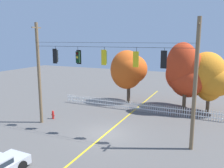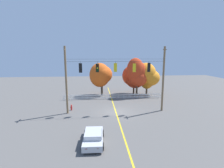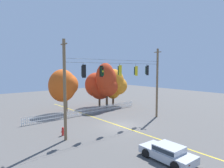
{
  "view_description": "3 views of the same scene",
  "coord_description": "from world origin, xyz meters",
  "px_view_note": "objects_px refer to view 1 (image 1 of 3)",
  "views": [
    {
      "loc": [
        7.99,
        -16.55,
        7.67
      ],
      "look_at": [
        0.42,
        0.29,
        4.18
      ],
      "focal_mm": 37.79,
      "sensor_mm": 36.0,
      "label": 1
    },
    {
      "loc": [
        -2.53,
        -22.91,
        8.07
      ],
      "look_at": [
        -0.47,
        0.72,
        3.9
      ],
      "focal_mm": 27.18,
      "sensor_mm": 36.0,
      "label": 2
    },
    {
      "loc": [
        -14.63,
        -16.11,
        6.55
      ],
      "look_at": [
        -0.7,
        0.56,
        4.8
      ],
      "focal_mm": 31.31,
      "sensor_mm": 36.0,
      "label": 3
    }
  ],
  "objects_px": {
    "traffic_signal_northbound_secondary": "(104,57)",
    "traffic_signal_westbound_side": "(78,57)",
    "autumn_oak_far_east": "(186,72)",
    "autumn_maple_near_fence": "(128,69)",
    "traffic_signal_northbound_primary": "(56,56)",
    "traffic_signal_eastbound_side": "(164,59)",
    "autumn_maple_mid": "(186,76)",
    "traffic_signal_southbound_primary": "(136,59)",
    "autumn_maple_far_west": "(210,77)",
    "fire_hydrant": "(53,115)"
  },
  "relations": [
    {
      "from": "traffic_signal_northbound_secondary",
      "to": "traffic_signal_westbound_side",
      "type": "bearing_deg",
      "value": 179.55
    },
    {
      "from": "traffic_signal_northbound_secondary",
      "to": "autumn_oak_far_east",
      "type": "relative_size",
      "value": 0.19
    },
    {
      "from": "traffic_signal_westbound_side",
      "to": "autumn_maple_near_fence",
      "type": "height_order",
      "value": "traffic_signal_westbound_side"
    },
    {
      "from": "traffic_signal_westbound_side",
      "to": "traffic_signal_northbound_secondary",
      "type": "xyz_separation_m",
      "value": [
        2.42,
        -0.02,
        0.06
      ]
    },
    {
      "from": "traffic_signal_northbound_primary",
      "to": "autumn_maple_near_fence",
      "type": "relative_size",
      "value": 0.23
    },
    {
      "from": "traffic_signal_northbound_secondary",
      "to": "autumn_oak_far_east",
      "type": "xyz_separation_m",
      "value": [
        5.19,
        8.76,
        -1.95
      ]
    },
    {
      "from": "traffic_signal_eastbound_side",
      "to": "autumn_maple_mid",
      "type": "xyz_separation_m",
      "value": [
        0.31,
        10.62,
        -2.63
      ]
    },
    {
      "from": "autumn_oak_far_east",
      "to": "traffic_signal_southbound_primary",
      "type": "bearing_deg",
      "value": -106.48
    },
    {
      "from": "traffic_signal_northbound_primary",
      "to": "traffic_signal_southbound_primary",
      "type": "bearing_deg",
      "value": 0.01
    },
    {
      "from": "traffic_signal_northbound_primary",
      "to": "traffic_signal_northbound_secondary",
      "type": "distance_m",
      "value": 4.66
    },
    {
      "from": "traffic_signal_northbound_primary",
      "to": "traffic_signal_eastbound_side",
      "type": "relative_size",
      "value": 1.02
    },
    {
      "from": "autumn_maple_mid",
      "to": "autumn_maple_far_west",
      "type": "relative_size",
      "value": 0.98
    },
    {
      "from": "traffic_signal_westbound_side",
      "to": "fire_hydrant",
      "type": "bearing_deg",
      "value": 161.95
    },
    {
      "from": "traffic_signal_eastbound_side",
      "to": "fire_hydrant",
      "type": "xyz_separation_m",
      "value": [
        -10.93,
        1.28,
        -5.9
      ]
    },
    {
      "from": "fire_hydrant",
      "to": "autumn_maple_near_fence",
      "type": "bearing_deg",
      "value": 63.11
    },
    {
      "from": "traffic_signal_westbound_side",
      "to": "traffic_signal_northbound_secondary",
      "type": "bearing_deg",
      "value": -0.45
    },
    {
      "from": "traffic_signal_northbound_secondary",
      "to": "autumn_oak_far_east",
      "type": "bearing_deg",
      "value": 59.35
    },
    {
      "from": "autumn_maple_far_west",
      "to": "autumn_oak_far_east",
      "type": "bearing_deg",
      "value": -158.79
    },
    {
      "from": "traffic_signal_northbound_primary",
      "to": "traffic_signal_northbound_secondary",
      "type": "xyz_separation_m",
      "value": [
        4.66,
        0.0,
        0.03
      ]
    },
    {
      "from": "autumn_maple_near_fence",
      "to": "autumn_maple_mid",
      "type": "height_order",
      "value": "autumn_maple_near_fence"
    },
    {
      "from": "traffic_signal_southbound_primary",
      "to": "fire_hydrant",
      "type": "height_order",
      "value": "traffic_signal_southbound_primary"
    },
    {
      "from": "autumn_maple_mid",
      "to": "fire_hydrant",
      "type": "bearing_deg",
      "value": -140.29
    },
    {
      "from": "traffic_signal_southbound_primary",
      "to": "autumn_maple_near_fence",
      "type": "bearing_deg",
      "value": 113.17
    },
    {
      "from": "fire_hydrant",
      "to": "autumn_maple_mid",
      "type": "bearing_deg",
      "value": 39.71
    },
    {
      "from": "traffic_signal_westbound_side",
      "to": "autumn_maple_far_west",
      "type": "xyz_separation_m",
      "value": [
        9.85,
        9.61,
        -2.4
      ]
    },
    {
      "from": "autumn_oak_far_east",
      "to": "traffic_signal_westbound_side",
      "type": "bearing_deg",
      "value": -131.04
    },
    {
      "from": "autumn_maple_near_fence",
      "to": "traffic_signal_northbound_primary",
      "type": "bearing_deg",
      "value": -105.83
    },
    {
      "from": "traffic_signal_eastbound_side",
      "to": "traffic_signal_northbound_primary",
      "type": "bearing_deg",
      "value": -180.0
    },
    {
      "from": "traffic_signal_eastbound_side",
      "to": "autumn_maple_near_fence",
      "type": "distance_m",
      "value": 12.24
    },
    {
      "from": "traffic_signal_northbound_secondary",
      "to": "fire_hydrant",
      "type": "relative_size",
      "value": 1.68
    },
    {
      "from": "traffic_signal_northbound_primary",
      "to": "traffic_signal_northbound_secondary",
      "type": "relative_size",
      "value": 1.05
    },
    {
      "from": "autumn_maple_mid",
      "to": "autumn_oak_far_east",
      "type": "relative_size",
      "value": 0.85
    },
    {
      "from": "fire_hydrant",
      "to": "autumn_oak_far_east",
      "type": "bearing_deg",
      "value": 33.09
    },
    {
      "from": "traffic_signal_northbound_primary",
      "to": "traffic_signal_westbound_side",
      "type": "height_order",
      "value": "same"
    },
    {
      "from": "traffic_signal_southbound_primary",
      "to": "traffic_signal_eastbound_side",
      "type": "distance_m",
      "value": 2.04
    },
    {
      "from": "traffic_signal_northbound_secondary",
      "to": "traffic_signal_southbound_primary",
      "type": "distance_m",
      "value": 2.6
    },
    {
      "from": "autumn_maple_far_west",
      "to": "fire_hydrant",
      "type": "height_order",
      "value": "autumn_maple_far_west"
    },
    {
      "from": "traffic_signal_eastbound_side",
      "to": "autumn_oak_far_east",
      "type": "bearing_deg",
      "value": 86.4
    },
    {
      "from": "traffic_signal_northbound_primary",
      "to": "fire_hydrant",
      "type": "height_order",
      "value": "traffic_signal_northbound_primary"
    },
    {
      "from": "traffic_signal_eastbound_side",
      "to": "autumn_maple_near_fence",
      "type": "height_order",
      "value": "traffic_signal_eastbound_side"
    },
    {
      "from": "autumn_oak_far_east",
      "to": "fire_hydrant",
      "type": "bearing_deg",
      "value": -146.91
    },
    {
      "from": "autumn_oak_far_east",
      "to": "traffic_signal_eastbound_side",
      "type": "bearing_deg",
      "value": -93.6
    },
    {
      "from": "autumn_maple_mid",
      "to": "autumn_maple_near_fence",
      "type": "bearing_deg",
      "value": -176.45
    },
    {
      "from": "autumn_maple_near_fence",
      "to": "fire_hydrant",
      "type": "bearing_deg",
      "value": -116.89
    },
    {
      "from": "traffic_signal_westbound_side",
      "to": "traffic_signal_southbound_primary",
      "type": "relative_size",
      "value": 1.0
    },
    {
      "from": "traffic_signal_eastbound_side",
      "to": "autumn_maple_near_fence",
      "type": "relative_size",
      "value": 0.22
    },
    {
      "from": "traffic_signal_northbound_primary",
      "to": "traffic_signal_westbound_side",
      "type": "bearing_deg",
      "value": 0.5
    },
    {
      "from": "autumn_maple_far_west",
      "to": "traffic_signal_westbound_side",
      "type": "bearing_deg",
      "value": -135.7
    },
    {
      "from": "traffic_signal_westbound_side",
      "to": "fire_hydrant",
      "type": "height_order",
      "value": "traffic_signal_westbound_side"
    },
    {
      "from": "traffic_signal_northbound_secondary",
      "to": "autumn_maple_far_west",
      "type": "xyz_separation_m",
      "value": [
        7.43,
        9.63,
        -2.46
      ]
    }
  ]
}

